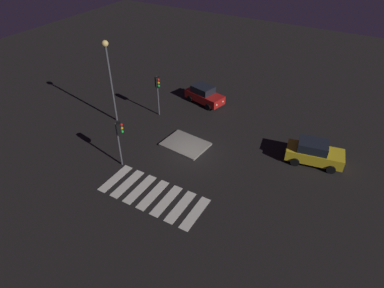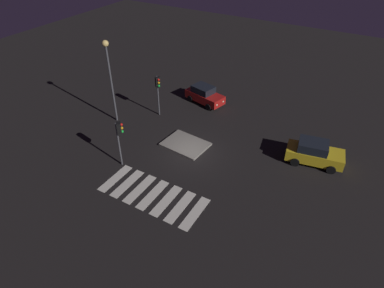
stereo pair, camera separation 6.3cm
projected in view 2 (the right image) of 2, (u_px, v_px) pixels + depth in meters
ground_plane at (192, 154)px, 27.31m from camera, size 80.00×80.00×0.00m
traffic_island at (185, 144)px, 28.23m from camera, size 3.90×3.07×0.18m
car_red at (205, 95)px, 33.87m from camera, size 4.37×2.68×1.80m
car_yellow at (314, 153)px, 25.88m from camera, size 4.58×2.63×1.91m
traffic_light_west at (158, 87)px, 30.52m from camera, size 0.53×0.54×4.02m
traffic_light_south at (119, 134)px, 24.52m from camera, size 0.54×0.54×3.85m
street_lamp at (109, 68)px, 28.52m from camera, size 0.56×0.56×7.69m
crosswalk_near at (153, 195)px, 23.45m from camera, size 7.60×3.20×0.02m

